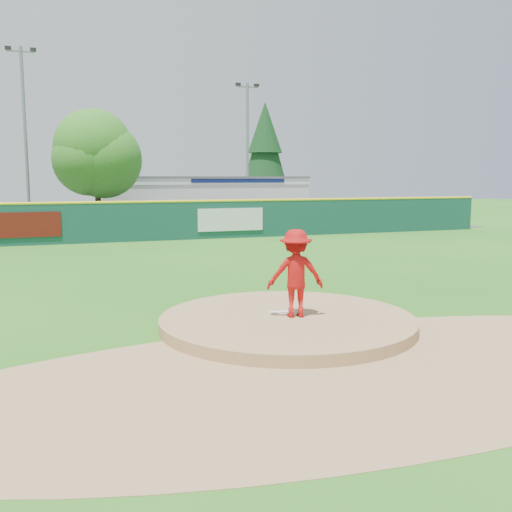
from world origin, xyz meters
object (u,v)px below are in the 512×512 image
object	(u,v)px
pitcher	(296,273)
light_pole_right	(247,146)
pool_building_grp	(198,198)
conifer_tree	(265,151)
deciduous_tree	(96,155)
van	(117,218)
light_pole_left	(25,131)

from	to	relation	value
pitcher	light_pole_right	size ratio (longest dim) A/B	0.19
pool_building_grp	conifer_tree	xyz separation A→B (m)	(7.00, 4.01, 3.88)
pool_building_grp	deciduous_tree	distance (m)	11.01
van	pool_building_grp	distance (m)	10.61
deciduous_tree	conifer_tree	xyz separation A→B (m)	(15.00, 11.00, 0.99)
light_pole_right	pitcher	bearing A→B (deg)	-106.92
pitcher	van	world-z (taller)	pitcher
pitcher	light_pole_left	size ratio (longest dim) A/B	0.17
pitcher	pool_building_grp	size ratio (longest dim) A/B	0.12
pitcher	deciduous_tree	world-z (taller)	deciduous_tree
pool_building_grp	light_pole_right	size ratio (longest dim) A/B	1.52
van	deciduous_tree	bearing A→B (deg)	25.16
van	deciduous_tree	size ratio (longest dim) A/B	0.75
deciduous_tree	light_pole_right	xyz separation A→B (m)	(11.00, 4.00, 0.99)
deciduous_tree	pitcher	bearing A→B (deg)	-85.09
pitcher	light_pole_left	xyz separation A→B (m)	(-6.15, 27.07, 4.86)
van	pool_building_grp	bearing A→B (deg)	-63.56
pool_building_grp	light_pole_right	xyz separation A→B (m)	(3.00, -2.99, 3.88)
pitcher	deciduous_tree	distance (m)	25.39
conifer_tree	van	bearing A→B (deg)	-139.70
pool_building_grp	conifer_tree	size ratio (longest dim) A/B	1.60
pool_building_grp	deciduous_tree	xyz separation A→B (m)	(-8.00, -6.99, 2.89)
conifer_tree	light_pole_right	size ratio (longest dim) A/B	0.95
pool_building_grp	deciduous_tree	world-z (taller)	deciduous_tree
pitcher	pool_building_grp	xyz separation A→B (m)	(5.85, 32.07, 0.47)
van	conifer_tree	bearing A→B (deg)	-71.57
deciduous_tree	conifer_tree	distance (m)	18.63
light_pole_left	pool_building_grp	bearing A→B (deg)	22.60
deciduous_tree	light_pole_left	xyz separation A→B (m)	(-4.00, 2.00, 1.50)
pitcher	light_pole_right	xyz separation A→B (m)	(8.85, 29.07, 4.35)
conifer_tree	deciduous_tree	bearing A→B (deg)	-143.75
pitcher	light_pole_left	world-z (taller)	light_pole_left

